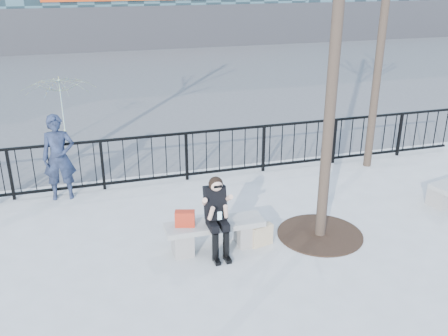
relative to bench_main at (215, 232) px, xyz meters
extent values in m
plane|color=#9C9D97|center=(0.00, 0.00, -0.30)|extent=(120.00, 120.00, 0.00)
cube|color=#474747|center=(0.00, 15.00, -0.30)|extent=(60.00, 23.00, 0.01)
cube|color=black|center=(0.00, 3.00, 0.78)|extent=(14.00, 0.05, 0.05)
cube|color=black|center=(0.00, 3.00, -0.18)|extent=(14.00, 0.05, 0.05)
cube|color=#2D2D30|center=(3.00, 21.96, 0.90)|extent=(18.00, 0.08, 2.40)
cube|color=#2D2D30|center=(20.00, 21.96, 0.90)|extent=(16.00, 0.08, 2.40)
cylinder|color=black|center=(1.90, -0.10, 3.45)|extent=(0.18, 0.18, 7.50)
cylinder|color=black|center=(4.50, 2.60, 3.20)|extent=(0.18, 0.18, 7.00)
cylinder|color=black|center=(1.90, -0.10, -0.29)|extent=(1.50, 1.50, 0.02)
cube|color=slate|center=(-0.55, 0.00, -0.10)|extent=(0.32, 0.38, 0.40)
cube|color=slate|center=(0.55, 0.00, -0.10)|extent=(0.32, 0.38, 0.40)
cube|color=gray|center=(0.00, 0.00, 0.14)|extent=(1.65, 0.46, 0.09)
cube|color=slate|center=(4.69, 0.29, -0.10)|extent=(0.32, 0.39, 0.41)
cube|color=#AB2815|center=(-0.49, 0.02, 0.32)|extent=(0.35, 0.23, 0.26)
cube|color=beige|center=(0.79, -0.12, -0.12)|extent=(0.41, 0.23, 0.37)
imported|color=black|center=(-2.43, 2.80, 0.58)|extent=(0.66, 0.45, 1.75)
imported|color=yellow|center=(-2.39, 6.63, 0.57)|extent=(2.36, 2.39, 1.75)
camera|label=1|loc=(-1.94, -7.02, 4.09)|focal=40.00mm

